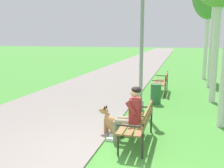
{
  "coord_description": "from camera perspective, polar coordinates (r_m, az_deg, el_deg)",
  "views": [
    {
      "loc": [
        1.39,
        -4.05,
        2.26
      ],
      "look_at": [
        -0.59,
        2.97,
        0.9
      ],
      "focal_mm": 39.32,
      "sensor_mm": 36.0,
      "label": 1
    }
  ],
  "objects": [
    {
      "name": "paved_path",
      "position": [
        28.38,
        8.26,
        5.91
      ],
      "size": [
        4.28,
        60.0,
        0.04
      ],
      "primitive_type": "cube",
      "color": "gray",
      "rests_on": "ground"
    },
    {
      "name": "litter_bin",
      "position": [
        8.7,
        10.15,
        -2.29
      ],
      "size": [
        0.36,
        0.36,
        0.7
      ],
      "primitive_type": "cylinder",
      "color": "#2D6638",
      "rests_on": "ground"
    },
    {
      "name": "park_bench_mid",
      "position": [
        10.43,
        11.53,
        0.69
      ],
      "size": [
        0.55,
        1.5,
        0.85
      ],
      "color": "olive",
      "rests_on": "ground"
    },
    {
      "name": "dog_shepherd",
      "position": [
        5.88,
        0.18,
        -9.33
      ],
      "size": [
        0.83,
        0.35,
        0.71
      ],
      "color": "#B27F47",
      "rests_on": "ground"
    },
    {
      "name": "park_bench_near",
      "position": [
        5.37,
        6.38,
        -8.47
      ],
      "size": [
        0.55,
        1.5,
        0.85
      ],
      "color": "olive",
      "rests_on": "ground"
    },
    {
      "name": "ground_plane",
      "position": [
        4.84,
        -2.94,
        -17.26
      ],
      "size": [
        120.0,
        120.0,
        0.0
      ],
      "primitive_type": "plane",
      "color": "#478E38"
    },
    {
      "name": "lamp_post_near",
      "position": [
        7.65,
        6.89,
        8.25
      ],
      "size": [
        0.24,
        0.24,
        3.78
      ],
      "color": "gray",
      "rests_on": "ground"
    },
    {
      "name": "person_seated_on_near_bench",
      "position": [
        5.38,
        4.28,
        -6.51
      ],
      "size": [
        0.74,
        0.49,
        1.25
      ],
      "color": "gray",
      "rests_on": "ground"
    }
  ]
}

